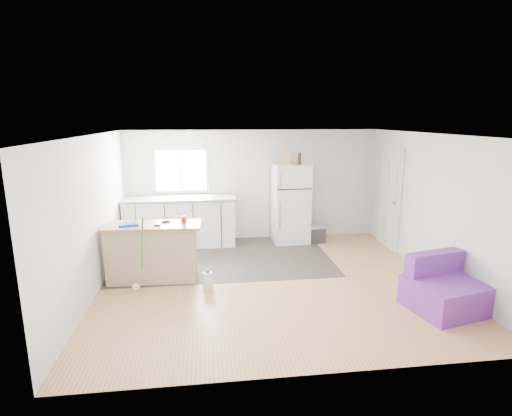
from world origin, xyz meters
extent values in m
cube|color=#A47844|center=(0.00, 0.00, -0.01)|extent=(5.50, 5.00, 0.01)
cube|color=white|center=(0.00, 0.00, 2.40)|extent=(5.50, 5.00, 0.01)
cube|color=silver|center=(0.00, 2.50, 1.20)|extent=(5.50, 0.01, 2.40)
cube|color=silver|center=(0.00, -2.50, 1.20)|extent=(5.50, 0.01, 2.40)
cube|color=silver|center=(-2.75, 0.00, 1.20)|extent=(0.01, 5.00, 2.40)
cube|color=silver|center=(2.75, 0.00, 1.20)|extent=(0.01, 5.00, 2.40)
cube|color=#342D27|center=(-0.73, 1.25, 0.00)|extent=(4.05, 2.50, 0.00)
cube|color=white|center=(-1.55, 2.49, 1.55)|extent=(1.18, 0.04, 0.98)
cube|color=white|center=(-1.55, 2.47, 1.55)|extent=(1.05, 0.01, 0.85)
cube|color=white|center=(-1.55, 2.46, 1.55)|extent=(0.03, 0.02, 0.85)
cube|color=white|center=(2.72, 1.55, 1.01)|extent=(0.05, 0.82, 2.03)
cube|color=white|center=(2.73, 1.55, 1.02)|extent=(0.03, 0.92, 2.10)
sphere|color=gold|center=(2.67, 1.23, 1.00)|extent=(0.07, 0.07, 0.07)
cylinder|color=white|center=(-1.20, 1.20, 2.36)|extent=(0.30, 0.30, 0.07)
cube|color=white|center=(-1.59, 2.14, 0.50)|extent=(2.26, 0.69, 0.99)
cube|color=slate|center=(-1.59, 2.14, 1.01)|extent=(2.33, 0.74, 0.05)
cube|color=silver|center=(-1.59, 2.11, 1.01)|extent=(0.62, 0.48, 0.07)
cube|color=tan|center=(-1.95, 0.32, 0.46)|extent=(1.44, 0.57, 0.92)
cube|color=tan|center=(-1.92, 0.32, 0.94)|extent=(1.59, 0.67, 0.04)
cube|color=white|center=(0.76, 2.13, 0.85)|extent=(0.76, 0.71, 1.69)
cube|color=black|center=(0.76, 1.78, 1.22)|extent=(0.75, 0.02, 0.02)
cube|color=silver|center=(0.47, 1.77, 1.44)|extent=(0.03, 0.02, 0.30)
cube|color=silver|center=(0.47, 1.77, 0.69)|extent=(0.03, 0.02, 0.59)
cube|color=#2C2C2F|center=(1.24, 2.01, 0.16)|extent=(0.52, 0.37, 0.33)
cube|color=gray|center=(1.24, 2.01, 0.36)|extent=(0.54, 0.39, 0.07)
cube|color=purple|center=(2.24, -1.31, 0.21)|extent=(1.08, 1.04, 0.43)
cube|color=purple|center=(2.24, -0.99, 0.59)|extent=(0.94, 0.41, 0.32)
cube|color=silver|center=(-1.05, -0.19, 0.14)|extent=(0.16, 0.13, 0.28)
cylinder|color=#1852AE|center=(-1.05, -0.19, 0.30)|extent=(0.06, 0.06, 0.05)
cylinder|color=green|center=(-2.06, 0.01, 0.61)|extent=(0.16, 0.30, 1.14)
sphere|color=beige|center=(-2.17, -0.10, 0.06)|extent=(0.13, 0.13, 0.13)
cylinder|color=red|center=(-1.41, 0.32, 1.02)|extent=(0.11, 0.11, 0.12)
cube|color=#152BCC|center=(-2.29, 0.29, 0.98)|extent=(0.34, 0.27, 0.04)
cube|color=black|center=(-1.71, 0.41, 0.97)|extent=(0.15, 0.09, 0.03)
cube|color=black|center=(-1.83, 0.19, 0.97)|extent=(0.11, 0.07, 0.03)
cube|color=tan|center=(0.64, 2.07, 1.84)|extent=(0.22, 0.16, 0.30)
cylinder|color=#39200A|center=(0.91, 2.03, 1.82)|extent=(0.09, 0.09, 0.25)
cylinder|color=#39200A|center=(0.92, 2.07, 1.82)|extent=(0.08, 0.08, 0.25)
camera|label=1|loc=(-1.04, -6.11, 2.66)|focal=28.00mm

